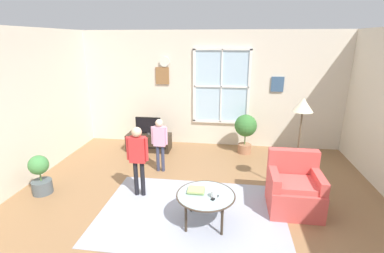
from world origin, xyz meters
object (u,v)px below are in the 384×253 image
at_px(armchair, 294,189).
at_px(remote_near_books, 215,198).
at_px(tv_stand, 149,142).
at_px(cup, 214,194).
at_px(book_stack, 196,190).
at_px(person_pink_shirt, 160,139).
at_px(potted_plant_by_window, 246,129).
at_px(television, 148,125).
at_px(floor_lamp, 302,115).
at_px(coffee_table, 206,196).
at_px(potted_plant_corner, 40,174).
at_px(person_red_shirt, 138,154).

height_order(armchair, remote_near_books, armchair).
relative_size(tv_stand, cup, 9.48).
relative_size(book_stack, person_pink_shirt, 0.23).
distance_m(armchair, potted_plant_by_window, 2.29).
distance_m(tv_stand, cup, 3.16).
bearing_deg(television, cup, -57.47).
relative_size(armchair, person_pink_shirt, 0.81).
height_order(remote_near_books, potted_plant_by_window, potted_plant_by_window).
bearing_deg(book_stack, television, 119.37).
xyz_separation_m(book_stack, cup, (0.26, -0.11, 0.03)).
height_order(television, floor_lamp, floor_lamp).
xyz_separation_m(tv_stand, potted_plant_by_window, (2.23, 0.13, 0.39)).
xyz_separation_m(television, cup, (1.69, -2.65, -0.10)).
xyz_separation_m(tv_stand, armchair, (2.87, -2.05, 0.13)).
bearing_deg(coffee_table, remote_near_books, -31.45).
relative_size(cup, potted_plant_by_window, 0.12).
relative_size(tv_stand, potted_plant_corner, 1.49).
distance_m(tv_stand, person_red_shirt, 2.12).
xyz_separation_m(coffee_table, person_red_shirt, (-1.16, 0.60, 0.33)).
bearing_deg(potted_plant_by_window, book_stack, -106.55).
height_order(book_stack, potted_plant_by_window, potted_plant_by_window).
bearing_deg(television, person_red_shirt, -78.21).
bearing_deg(person_pink_shirt, armchair, -22.95).
distance_m(tv_stand, potted_plant_by_window, 2.26).
height_order(person_pink_shirt, potted_plant_corner, person_pink_shirt).
height_order(armchair, coffee_table, armchair).
distance_m(television, cup, 3.15).
bearing_deg(potted_plant_by_window, potted_plant_corner, -146.61).
bearing_deg(coffee_table, cup, -26.57).
distance_m(book_stack, floor_lamp, 2.06).
distance_m(cup, potted_plant_corner, 2.99).
bearing_deg(floor_lamp, potted_plant_corner, -171.63).
bearing_deg(potted_plant_by_window, remote_near_books, -100.63).
bearing_deg(coffee_table, armchair, 22.64).
bearing_deg(potted_plant_corner, remote_near_books, -9.86).
bearing_deg(potted_plant_corner, book_stack, -8.15).
distance_m(book_stack, potted_plant_corner, 2.71).
bearing_deg(armchair, floor_lamp, 77.09).
xyz_separation_m(armchair, potted_plant_by_window, (-0.65, 2.18, 0.25)).
relative_size(book_stack, potted_plant_corner, 0.36).
xyz_separation_m(television, remote_near_books, (1.70, -2.67, -0.15)).
bearing_deg(armchair, coffee_table, -157.36).
xyz_separation_m(coffee_table, person_pink_shirt, (-1.03, 1.53, 0.25)).
relative_size(television, armchair, 0.67).
xyz_separation_m(television, potted_plant_corner, (-1.25, -2.16, -0.25)).
bearing_deg(television, armchair, -35.49).
xyz_separation_m(person_pink_shirt, potted_plant_by_window, (1.69, 1.19, -0.09)).
relative_size(remote_near_books, potted_plant_by_window, 0.15).
relative_size(television, potted_plant_corner, 0.85).
bearing_deg(cup, floor_lamp, 40.70).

